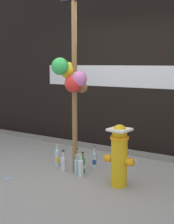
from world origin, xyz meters
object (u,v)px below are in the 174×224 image
Objects in this scene: memorial_post at (72,64)px; bottle_0 at (63,162)px; bottle_5 at (94,160)px; bottle_4 at (83,165)px; bottle_2 at (78,160)px; fire_hydrant at (119,154)px; bottle_3 at (81,167)px; bottle_6 at (77,166)px; bottle_1 at (57,158)px.

bottle_0 is at bearing -177.52° from memorial_post.
bottle_4 is at bearing -98.24° from bottle_5.
fire_hydrant is at bearing -20.69° from bottle_2.
fire_hydrant is 1.02m from bottle_0.
memorial_post reaches higher than bottle_5.
bottle_6 is at bearing 162.56° from bottle_3.
bottle_5 is at bearing 44.52° from bottle_0.
bottle_3 is 0.10m from bottle_6.
bottle_6 is at bearing -101.57° from bottle_5.
bottle_1 is 0.51m from bottle_6.
memorial_post is at bearing 154.20° from bottle_6.
fire_hydrant reaches higher than bottle_5.
bottle_0 is at bearing -135.48° from bottle_5.
bottle_4 is 0.11m from bottle_6.
memorial_post reaches higher than bottle_0.
bottle_4 is 1.03× the size of bottle_6.
bottle_4 is (-0.06, 0.14, -0.02)m from bottle_3.
bottle_3 reaches higher than bottle_4.
bottle_2 is 0.27m from bottle_4.
bottle_1 reaches higher than bottle_3.
bottle_4 is 0.27m from bottle_5.
bottle_1 is at bearing 169.72° from fire_hydrant.
bottle_2 is 0.87× the size of bottle_5.
fire_hydrant reaches higher than bottle_0.
fire_hydrant is at bearing -1.37° from bottle_3.
bottle_3 is at bearing -21.88° from memorial_post.
bottle_2 is at bearing 159.31° from fire_hydrant.
bottle_0 is 0.26m from bottle_2.
fire_hydrant is 2.36× the size of bottle_5.
bottle_1 is 1.09× the size of bottle_4.
bottle_3 is at bearing -11.06° from bottle_0.
bottle_4 is (0.14, 0.06, -1.47)m from memorial_post.
fire_hydrant is 2.52× the size of bottle_3.
bottle_2 is at bearing 20.17° from bottle_1.
memorial_post is 8.14× the size of bottle_1.
bottle_5 is (0.34, 0.34, 0.00)m from bottle_0.
memorial_post is 1.48m from bottle_4.
fire_hydrant is 2.39× the size of bottle_1.
bottle_3 is (0.26, -0.32, 0.02)m from bottle_2.
bottle_4 is at bearing 167.15° from fire_hydrant.
bottle_6 is (-0.04, -0.11, 0.00)m from bottle_4.
bottle_0 is at bearing -167.58° from bottle_4.
bottle_0 is 0.99× the size of bottle_4.
fire_hydrant is at bearing -10.28° from bottle_1.
fire_hydrant is 2.68× the size of bottle_6.
bottle_4 is at bearing 111.83° from bottle_3.
bottle_4 reaches higher than bottle_2.
fire_hydrant is at bearing -12.85° from bottle_4.
bottle_6 is (-0.09, 0.03, -0.01)m from bottle_3.
bottle_2 is at bearing -159.22° from bottle_5.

